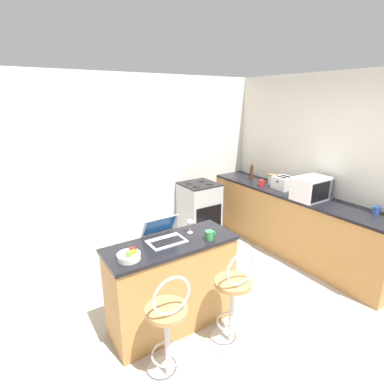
% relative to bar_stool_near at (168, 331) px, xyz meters
% --- Properties ---
extents(ground_plane, '(20.00, 20.00, 0.00)m').
position_rel_bar_stool_near_xyz_m(ground_plane, '(0.82, -0.04, -0.48)').
color(ground_plane, '#ADA393').
extents(wall_back, '(12.00, 0.06, 2.60)m').
position_rel_bar_stool_near_xyz_m(wall_back, '(0.82, 2.43, 0.82)').
color(wall_back, silver).
rests_on(wall_back, ground_plane).
extents(wall_right, '(0.06, 12.00, 2.60)m').
position_rel_bar_stool_near_xyz_m(wall_right, '(2.92, -0.04, 0.82)').
color(wall_right, silver).
rests_on(wall_right, ground_plane).
extents(breakfast_bar, '(1.29, 0.51, 0.94)m').
position_rel_bar_stool_near_xyz_m(breakfast_bar, '(0.34, 0.54, -0.01)').
color(breakfast_bar, '#B27C42').
rests_on(breakfast_bar, ground_plane).
extents(counter_right, '(0.59, 2.97, 0.94)m').
position_rel_bar_stool_near_xyz_m(counter_right, '(2.61, 0.93, -0.01)').
color(counter_right, '#B27C42').
rests_on(counter_right, ground_plane).
extents(bar_stool_near, '(0.40, 0.40, 1.02)m').
position_rel_bar_stool_near_xyz_m(bar_stool_near, '(0.00, 0.00, 0.00)').
color(bar_stool_near, silver).
rests_on(bar_stool_near, ground_plane).
extents(bar_stool_far, '(0.40, 0.40, 1.02)m').
position_rel_bar_stool_near_xyz_m(bar_stool_far, '(0.68, 0.00, 0.00)').
color(bar_stool_far, silver).
rests_on(bar_stool_far, ground_plane).
extents(laptop, '(0.36, 0.32, 0.22)m').
position_rel_bar_stool_near_xyz_m(laptop, '(0.31, 0.63, 0.52)').
color(laptop, '#B7BABF').
rests_on(laptop, breakfast_bar).
extents(microwave, '(0.51, 0.34, 0.31)m').
position_rel_bar_stool_near_xyz_m(microwave, '(2.58, 0.63, 0.62)').
color(microwave, silver).
rests_on(microwave, counter_right).
extents(toaster, '(0.26, 0.26, 0.20)m').
position_rel_bar_stool_near_xyz_m(toaster, '(2.62, 1.16, 0.56)').
color(toaster, silver).
rests_on(toaster, counter_right).
extents(stove_range, '(0.56, 0.57, 0.95)m').
position_rel_bar_stool_near_xyz_m(stove_range, '(1.73, 2.10, -0.01)').
color(stove_range, '#9EA3A8').
rests_on(stove_range, ground_plane).
extents(wine_glass_short, '(0.06, 0.06, 0.15)m').
position_rel_bar_stool_near_xyz_m(wine_glass_short, '(0.61, 0.62, 0.57)').
color(wine_glass_short, silver).
rests_on(wine_glass_short, breakfast_bar).
extents(mug_blue, '(0.10, 0.08, 0.09)m').
position_rel_bar_stool_near_xyz_m(mug_blue, '(2.77, -0.14, 0.51)').
color(mug_blue, '#2D51AD').
rests_on(mug_blue, counter_right).
extents(mug_green, '(0.10, 0.08, 0.09)m').
position_rel_bar_stool_near_xyz_m(mug_green, '(0.68, 0.39, 0.51)').
color(mug_green, '#338447').
rests_on(mug_green, breakfast_bar).
extents(fruit_bowl, '(0.20, 0.20, 0.11)m').
position_rel_bar_stool_near_xyz_m(fruit_bowl, '(-0.11, 0.45, 0.50)').
color(fruit_bowl, silver).
rests_on(fruit_bowl, breakfast_bar).
extents(pepper_mill, '(0.06, 0.06, 0.27)m').
position_rel_bar_stool_near_xyz_m(pepper_mill, '(2.62, 1.83, 0.59)').
color(pepper_mill, '#4C2D19').
rests_on(pepper_mill, counter_right).
extents(storage_jar, '(0.12, 0.12, 0.16)m').
position_rel_bar_stool_near_xyz_m(storage_jar, '(2.69, 1.45, 0.54)').
color(storage_jar, silver).
rests_on(storage_jar, counter_right).
extents(mug_red, '(0.10, 0.08, 0.10)m').
position_rel_bar_stool_near_xyz_m(mug_red, '(2.46, 1.44, 0.51)').
color(mug_red, red).
rests_on(mug_red, counter_right).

